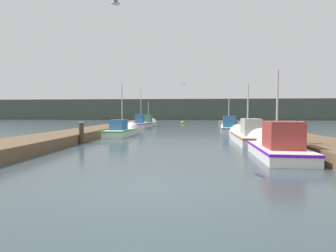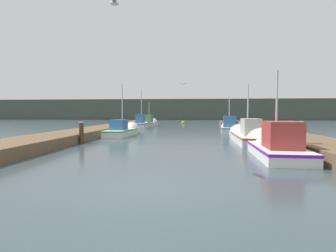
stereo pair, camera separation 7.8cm
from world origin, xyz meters
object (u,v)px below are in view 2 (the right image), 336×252
(mooring_piling_0, at_px, (81,133))
(mooring_piling_2, at_px, (232,123))
(fishing_boat_3, at_px, (229,127))
(fishing_boat_5, at_px, (149,123))
(seagull_lead, at_px, (183,84))
(fishing_boat_1, at_px, (246,135))
(mooring_piling_3, at_px, (299,138))
(fishing_boat_2, at_px, (123,131))
(channel_buoy, at_px, (183,123))
(fishing_boat_4, at_px, (142,124))
(mooring_piling_1, at_px, (237,125))
(fishing_boat_0, at_px, (273,146))
(seagull_1, at_px, (115,3))

(mooring_piling_0, distance_m, mooring_piling_2, 16.73)
(fishing_boat_3, relative_size, mooring_piling_0, 4.43)
(fishing_boat_5, xyz_separation_m, seagull_lead, (4.80, -11.58, 3.85))
(fishing_boat_1, distance_m, seagull_lead, 8.40)
(mooring_piling_3, bearing_deg, mooring_piling_0, 162.67)
(fishing_boat_2, relative_size, channel_buoy, 4.82)
(fishing_boat_4, bearing_deg, channel_buoy, 65.99)
(mooring_piling_1, bearing_deg, fishing_boat_5, 144.20)
(mooring_piling_0, height_order, seagull_lead, seagull_lead)
(fishing_boat_4, bearing_deg, fishing_boat_1, -59.30)
(fishing_boat_0, bearing_deg, fishing_boat_4, 118.85)
(fishing_boat_1, relative_size, fishing_boat_5, 1.27)
(fishing_boat_3, xyz_separation_m, seagull_lead, (-4.17, -1.72, 3.81))
(fishing_boat_3, relative_size, mooring_piling_1, 5.64)
(channel_buoy, bearing_deg, fishing_boat_5, -119.53)
(fishing_boat_3, xyz_separation_m, channel_buoy, (-4.68, 17.42, -0.29))
(mooring_piling_1, xyz_separation_m, mooring_piling_3, (-0.13, -15.62, 0.22))
(fishing_boat_0, xyz_separation_m, mooring_piling_2, (0.82, 16.30, 0.30))
(fishing_boat_2, xyz_separation_m, fishing_boat_4, (-0.41, 9.94, 0.10))
(mooring_piling_2, distance_m, seagull_1, 21.15)
(fishing_boat_1, xyz_separation_m, seagull_1, (-5.78, -8.39, 4.78))
(mooring_piling_3, bearing_deg, fishing_boat_3, 94.44)
(fishing_boat_0, distance_m, mooring_piling_3, 1.09)
(fishing_boat_5, relative_size, mooring_piling_2, 3.43)
(fishing_boat_0, distance_m, fishing_boat_4, 20.85)
(fishing_boat_2, relative_size, seagull_lead, 9.52)
(seagull_lead, relative_size, seagull_1, 0.98)
(fishing_boat_1, xyz_separation_m, seagull_lead, (-4.07, 6.24, 3.87))
(fishing_boat_1, bearing_deg, fishing_boat_5, 118.19)
(mooring_piling_1, relative_size, mooring_piling_3, 0.69)
(fishing_boat_3, height_order, fishing_boat_4, fishing_boat_4)
(fishing_boat_5, bearing_deg, fishing_boat_2, -87.96)
(fishing_boat_1, height_order, mooring_piling_0, fishing_boat_1)
(fishing_boat_4, relative_size, mooring_piling_1, 6.12)
(fishing_boat_5, bearing_deg, fishing_boat_3, -46.44)
(mooring_piling_3, bearing_deg, fishing_boat_0, -178.14)
(fishing_boat_0, bearing_deg, fishing_boat_1, 93.58)
(fishing_boat_1, height_order, mooring_piling_1, fishing_boat_1)
(seagull_lead, distance_m, seagull_1, 14.76)
(fishing_boat_2, height_order, mooring_piling_3, fishing_boat_2)
(fishing_boat_4, bearing_deg, fishing_boat_3, -34.62)
(fishing_boat_3, distance_m, channel_buoy, 18.05)
(mooring_piling_0, height_order, mooring_piling_1, mooring_piling_0)
(mooring_piling_2, bearing_deg, channel_buoy, 111.10)
(fishing_boat_2, distance_m, fishing_boat_5, 14.16)
(fishing_boat_2, height_order, seagull_lead, seagull_lead)
(fishing_boat_2, xyz_separation_m, channel_buoy, (4.10, 21.72, -0.22))
(fishing_boat_3, distance_m, fishing_boat_4, 10.78)
(fishing_boat_0, xyz_separation_m, channel_buoy, (-4.66, 30.51, -0.24))
(fishing_boat_2, bearing_deg, fishing_boat_5, 94.10)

